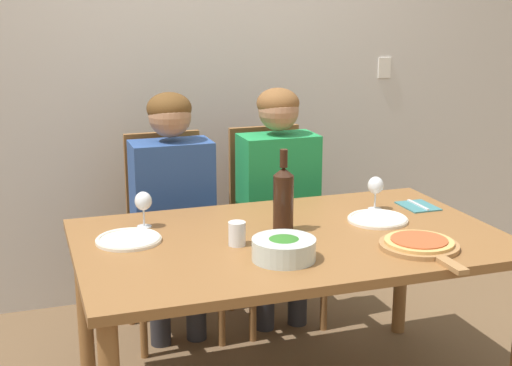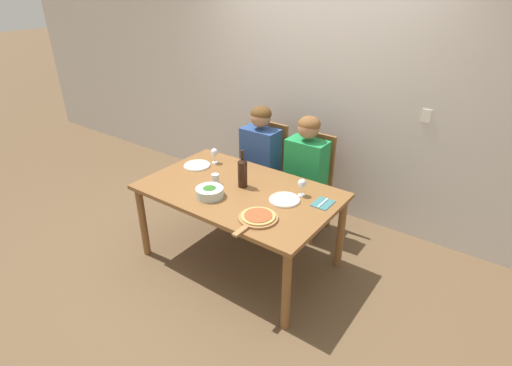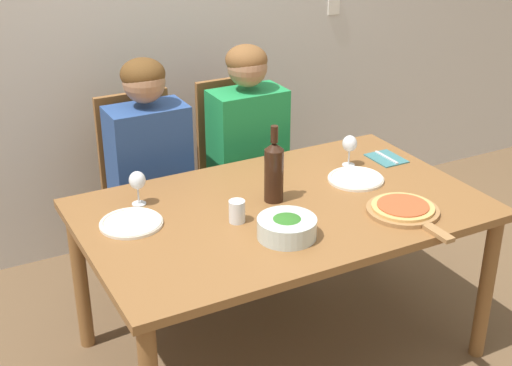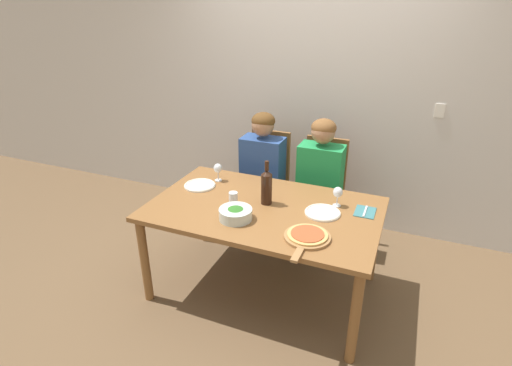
% 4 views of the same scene
% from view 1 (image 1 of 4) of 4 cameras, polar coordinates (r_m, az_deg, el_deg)
% --- Properties ---
extents(back_wall, '(10.00, 0.06, 2.70)m').
position_cam_1_polar(back_wall, '(3.95, -4.28, 10.20)').
color(back_wall, silver).
rests_on(back_wall, ground).
extents(dining_table, '(1.67, 1.02, 0.74)m').
position_cam_1_polar(dining_table, '(2.84, 2.75, -5.77)').
color(dining_table, brown).
rests_on(dining_table, ground).
extents(chair_left, '(0.42, 0.42, 1.00)m').
position_cam_1_polar(chair_left, '(3.58, -6.96, -3.76)').
color(chair_left, brown).
rests_on(chair_left, ground).
extents(chair_right, '(0.42, 0.42, 1.00)m').
position_cam_1_polar(chair_right, '(3.72, 1.20, -2.97)').
color(chair_right, brown).
rests_on(chair_right, ground).
extents(person_woman, '(0.47, 0.51, 1.22)m').
position_cam_1_polar(person_woman, '(3.41, -6.66, -0.96)').
color(person_woman, '#28282D').
rests_on(person_woman, ground).
extents(person_man, '(0.47, 0.51, 1.22)m').
position_cam_1_polar(person_man, '(3.55, 1.87, -0.24)').
color(person_man, '#28282D').
rests_on(person_man, ground).
extents(wine_bottle, '(0.08, 0.08, 0.34)m').
position_cam_1_polar(wine_bottle, '(2.83, 2.20, -1.22)').
color(wine_bottle, black).
rests_on(wine_bottle, dining_table).
extents(broccoli_bowl, '(0.23, 0.23, 0.09)m').
position_cam_1_polar(broccoli_bowl, '(2.55, 2.24, -5.28)').
color(broccoli_bowl, silver).
rests_on(broccoli_bowl, dining_table).
extents(dinner_plate_left, '(0.25, 0.25, 0.02)m').
position_cam_1_polar(dinner_plate_left, '(2.79, -10.16, -4.45)').
color(dinner_plate_left, silver).
rests_on(dinner_plate_left, dining_table).
extents(dinner_plate_right, '(0.25, 0.25, 0.02)m').
position_cam_1_polar(dinner_plate_right, '(3.04, 9.71, -2.86)').
color(dinner_plate_right, silver).
rests_on(dinner_plate_right, dining_table).
extents(pizza_on_board, '(0.30, 0.44, 0.04)m').
position_cam_1_polar(pizza_on_board, '(2.73, 13.00, -4.83)').
color(pizza_on_board, '#9E7042').
rests_on(pizza_on_board, dining_table).
extents(wine_glass_left, '(0.07, 0.07, 0.15)m').
position_cam_1_polar(wine_glass_left, '(2.92, -9.00, -1.57)').
color(wine_glass_left, silver).
rests_on(wine_glass_left, dining_table).
extents(wine_glass_right, '(0.07, 0.07, 0.15)m').
position_cam_1_polar(wine_glass_right, '(3.17, 9.54, -0.31)').
color(wine_glass_right, silver).
rests_on(wine_glass_right, dining_table).
extents(water_tumbler, '(0.07, 0.07, 0.09)m').
position_cam_1_polar(water_tumbler, '(2.69, -1.53, -4.07)').
color(water_tumbler, silver).
rests_on(water_tumbler, dining_table).
extents(fork_on_napkin, '(0.14, 0.18, 0.01)m').
position_cam_1_polar(fork_on_napkin, '(3.28, 12.84, -1.81)').
color(fork_on_napkin, '#387075').
rests_on(fork_on_napkin, dining_table).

